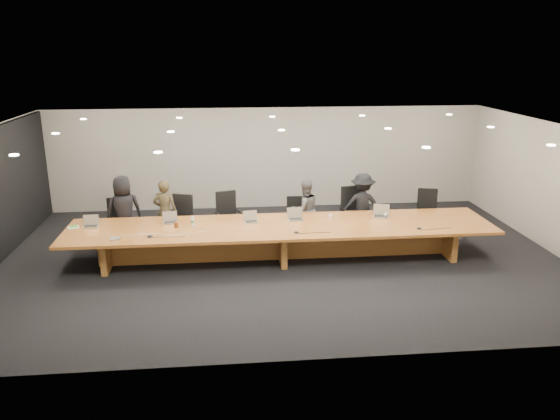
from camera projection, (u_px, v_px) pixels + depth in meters
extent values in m
plane|color=black|center=(281.00, 258.00, 11.76)|extent=(12.00, 12.00, 0.00)
cube|color=beige|center=(267.00, 158.00, 15.17)|extent=(12.00, 0.02, 2.80)
cube|color=brown|center=(281.00, 227.00, 11.56)|extent=(9.00, 1.80, 0.06)
cube|color=brown|center=(281.00, 243.00, 11.66)|extent=(7.65, 0.15, 0.69)
cube|color=brown|center=(109.00, 249.00, 11.32)|extent=(0.12, 1.26, 0.69)
cube|color=brown|center=(281.00, 243.00, 11.66)|extent=(0.12, 1.26, 0.69)
cube|color=brown|center=(444.00, 238.00, 12.01)|extent=(0.12, 1.26, 0.69)
imported|color=black|center=(124.00, 211.00, 12.28)|extent=(0.93, 0.75, 1.65)
imported|color=#372F1E|center=(165.00, 212.00, 12.48)|extent=(0.60, 0.44, 1.51)
imported|color=#515253|center=(305.00, 210.00, 12.73)|extent=(0.83, 0.72, 1.44)
imported|color=black|center=(362.00, 205.00, 12.91)|extent=(1.08, 0.72, 1.55)
cylinder|color=silver|center=(192.00, 222.00, 11.46)|extent=(0.08, 0.08, 0.21)
cylinder|color=#673112|center=(176.00, 225.00, 11.40)|extent=(0.12, 0.12, 0.11)
cone|color=white|center=(330.00, 216.00, 12.02)|extent=(0.08, 0.08, 0.08)
cone|color=white|center=(386.00, 215.00, 12.11)|extent=(0.09, 0.09, 0.08)
cube|color=silver|center=(73.00, 227.00, 11.40)|extent=(0.27, 0.25, 0.01)
cube|color=green|center=(74.00, 226.00, 11.40)|extent=(0.16, 0.12, 0.02)
cube|color=#B8B7BD|center=(115.00, 239.00, 10.69)|extent=(0.22, 0.20, 0.03)
cone|color=black|center=(150.00, 236.00, 10.84)|extent=(0.18, 0.18, 0.03)
cone|color=black|center=(296.00, 232.00, 11.08)|extent=(0.12, 0.12, 0.03)
cone|color=black|center=(419.00, 228.00, 11.32)|extent=(0.12, 0.12, 0.03)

